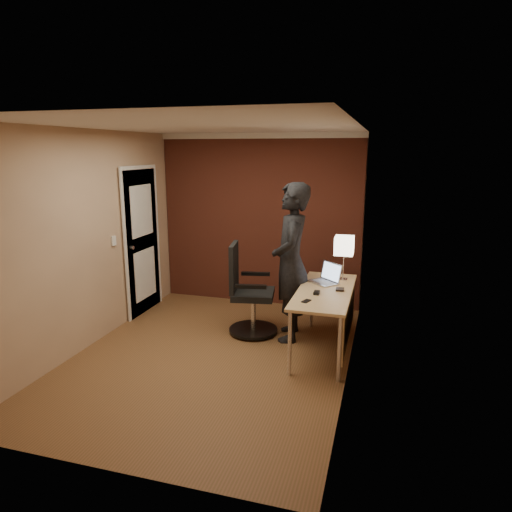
{
  "coord_description": "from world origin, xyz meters",
  "views": [
    {
      "loc": [
        1.79,
        -4.45,
        2.26
      ],
      "look_at": [
        0.35,
        0.55,
        1.05
      ],
      "focal_mm": 32.0,
      "sensor_mm": 36.0,
      "label": 1
    }
  ],
  "objects_px": {
    "desk": "(331,301)",
    "office_chair": "(248,295)",
    "desk_lamp": "(344,246)",
    "phone": "(306,301)",
    "wallet": "(340,289)",
    "person": "(291,263)",
    "laptop": "(327,277)",
    "mouse": "(317,293)"
  },
  "relations": [
    {
      "from": "wallet",
      "to": "office_chair",
      "type": "distance_m",
      "value": 1.2
    },
    {
      "from": "wallet",
      "to": "office_chair",
      "type": "relative_size",
      "value": 0.1
    },
    {
      "from": "wallet",
      "to": "laptop",
      "type": "bearing_deg",
      "value": 123.21
    },
    {
      "from": "laptop",
      "to": "person",
      "type": "distance_m",
      "value": 0.46
    },
    {
      "from": "wallet",
      "to": "person",
      "type": "bearing_deg",
      "value": 158.82
    },
    {
      "from": "desk",
      "to": "wallet",
      "type": "bearing_deg",
      "value": 22.11
    },
    {
      "from": "person",
      "to": "wallet",
      "type": "bearing_deg",
      "value": 58.51
    },
    {
      "from": "laptop",
      "to": "wallet",
      "type": "relative_size",
      "value": 3.8
    },
    {
      "from": "phone",
      "to": "wallet",
      "type": "bearing_deg",
      "value": 78.94
    },
    {
      "from": "desk",
      "to": "wallet",
      "type": "distance_m",
      "value": 0.17
    },
    {
      "from": "desk_lamp",
      "to": "wallet",
      "type": "xyz_separation_m",
      "value": [
        0.01,
        -0.44,
        -0.41
      ]
    },
    {
      "from": "laptop",
      "to": "phone",
      "type": "xyz_separation_m",
      "value": [
        -0.11,
        -0.77,
        -0.06
      ]
    },
    {
      "from": "mouse",
      "to": "wallet",
      "type": "bearing_deg",
      "value": 42.08
    },
    {
      "from": "wallet",
      "to": "office_chair",
      "type": "bearing_deg",
      "value": 168.97
    },
    {
      "from": "mouse",
      "to": "wallet",
      "type": "xyz_separation_m",
      "value": [
        0.23,
        0.21,
        -0.01
      ]
    },
    {
      "from": "laptop",
      "to": "office_chair",
      "type": "height_order",
      "value": "office_chair"
    },
    {
      "from": "desk_lamp",
      "to": "office_chair",
      "type": "height_order",
      "value": "desk_lamp"
    },
    {
      "from": "desk_lamp",
      "to": "phone",
      "type": "relative_size",
      "value": 4.65
    },
    {
      "from": "person",
      "to": "desk",
      "type": "bearing_deg",
      "value": 52.0
    },
    {
      "from": "desk",
      "to": "person",
      "type": "xyz_separation_m",
      "value": [
        -0.52,
        0.27,
        0.35
      ]
    },
    {
      "from": "desk",
      "to": "office_chair",
      "type": "height_order",
      "value": "office_chair"
    },
    {
      "from": "mouse",
      "to": "desk_lamp",
      "type": "bearing_deg",
      "value": 71.39
    },
    {
      "from": "phone",
      "to": "laptop",
      "type": "bearing_deg",
      "value": 101.84
    },
    {
      "from": "phone",
      "to": "person",
      "type": "distance_m",
      "value": 0.82
    },
    {
      "from": "desk",
      "to": "person",
      "type": "bearing_deg",
      "value": 152.3
    },
    {
      "from": "phone",
      "to": "office_chair",
      "type": "relative_size",
      "value": 0.1
    },
    {
      "from": "phone",
      "to": "wallet",
      "type": "relative_size",
      "value": 1.05
    },
    {
      "from": "desk_lamp",
      "to": "laptop",
      "type": "relative_size",
      "value": 1.28
    },
    {
      "from": "desk",
      "to": "office_chair",
      "type": "bearing_deg",
      "value": 166.17
    },
    {
      "from": "desk",
      "to": "laptop",
      "type": "distance_m",
      "value": 0.38
    },
    {
      "from": "office_chair",
      "to": "person",
      "type": "xyz_separation_m",
      "value": [
        0.54,
        0.01,
        0.45
      ]
    },
    {
      "from": "desk_lamp",
      "to": "mouse",
      "type": "bearing_deg",
      "value": -108.53
    },
    {
      "from": "laptop",
      "to": "phone",
      "type": "bearing_deg",
      "value": -98.42
    },
    {
      "from": "desk_lamp",
      "to": "phone",
      "type": "height_order",
      "value": "desk_lamp"
    },
    {
      "from": "desk_lamp",
      "to": "mouse",
      "type": "height_order",
      "value": "desk_lamp"
    },
    {
      "from": "desk",
      "to": "laptop",
      "type": "xyz_separation_m",
      "value": [
        -0.09,
        0.32,
        0.19
      ]
    },
    {
      "from": "office_chair",
      "to": "mouse",
      "type": "bearing_deg",
      "value": -25.13
    },
    {
      "from": "mouse",
      "to": "phone",
      "type": "relative_size",
      "value": 0.87
    },
    {
      "from": "person",
      "to": "office_chair",
      "type": "bearing_deg",
      "value": -98.94
    },
    {
      "from": "laptop",
      "to": "phone",
      "type": "height_order",
      "value": "laptop"
    },
    {
      "from": "laptop",
      "to": "office_chair",
      "type": "xyz_separation_m",
      "value": [
        -0.97,
        -0.05,
        -0.3
      ]
    },
    {
      "from": "phone",
      "to": "office_chair",
      "type": "bearing_deg",
      "value": 160.58
    }
  ]
}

